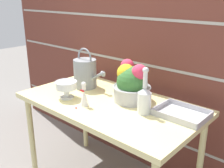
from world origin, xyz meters
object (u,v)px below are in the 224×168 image
Objects in this scene: watering_can at (85,73)px; flower_planter at (132,84)px; glass_decanter at (144,98)px; figurine_vase at (84,96)px; crystal_pedestal_bowl at (66,86)px; wire_tray at (182,114)px.

flower_planter is (0.45, 0.02, 0.01)m from watering_can.
flower_planter is 0.94× the size of glass_decanter.
flower_planter is 0.34m from figurine_vase.
figurine_vase is (0.20, -0.01, -0.02)m from crystal_pedestal_bowl.
glass_decanter is (0.57, 0.16, 0.01)m from crystal_pedestal_bowl.
glass_decanter reaches higher than figurine_vase.
watering_can reaches higher than crystal_pedestal_bowl.
figurine_vase is (0.27, -0.26, -0.05)m from watering_can.
flower_planter is at bearing 57.04° from figurine_vase.
flower_planter reaches higher than figurine_vase.
glass_decanter reaches higher than flower_planter.
glass_decanter is 0.41m from figurine_vase.
glass_decanter is at bearing 16.17° from crystal_pedestal_bowl.
figurine_vase is at bearing -155.37° from glass_decanter.
wire_tray is (0.57, 0.29, -0.06)m from figurine_vase.
crystal_pedestal_bowl is at bearing -163.83° from glass_decanter.
wire_tray is (0.76, 0.29, -0.08)m from crystal_pedestal_bowl.
flower_planter is 0.92× the size of wire_tray.
glass_decanter is 0.25m from wire_tray.
watering_can is 0.84m from wire_tray.
watering_can is 0.65m from glass_decanter.
crystal_pedestal_bowl is at bearing -73.99° from watering_can.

